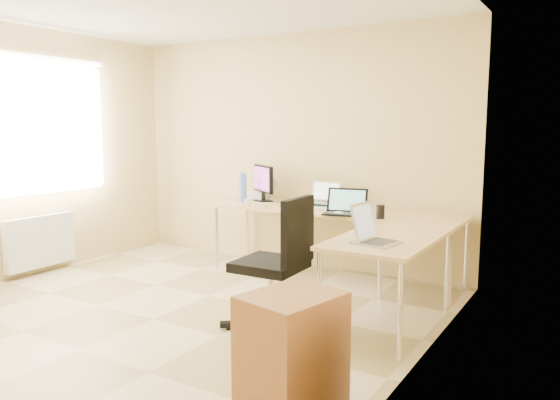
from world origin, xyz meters
The scene contains 23 objects.
floor centered at (0.00, 0.00, 0.00)m, with size 4.50×4.50×0.00m, color #CDB78C.
wall_back centered at (0.00, 2.25, 1.30)m, with size 4.50×4.50×0.00m, color tan.
wall_right centered at (2.10, 0.00, 1.30)m, with size 4.50×4.50×0.00m, color tan.
desk_main centered at (0.72, 1.85, 0.36)m, with size 2.65×0.70×0.73m, color tan.
desk_return centered at (1.70, 0.85, 0.36)m, with size 0.70×1.30×0.73m, color tan.
monitor centered at (-0.19, 1.95, 0.94)m, with size 0.48×0.16×0.41m, color black.
book_stack centered at (0.50, 2.05, 0.75)m, with size 0.20×0.27×0.05m, color #287571.
laptop_center centered at (0.56, 1.93, 0.88)m, with size 0.33×0.25×0.21m, color silver.
laptop_black centered at (0.97, 1.60, 0.85)m, with size 0.40×0.29×0.25m, color black.
keyboard centered at (0.71, 1.78, 0.74)m, with size 0.49×0.14×0.02m, color silver.
mouse centered at (0.93, 1.55, 0.75)m, with size 0.10×0.06×0.04m, color silver.
mug centered at (-0.12, 1.55, 0.77)m, with size 0.09×0.09×0.08m, color beige.
cd_stack centered at (0.42, 1.62, 0.74)m, with size 0.12×0.12×0.03m, color silver.
water_bottle centered at (-0.40, 1.85, 0.89)m, with size 0.09×0.09×0.32m, color #5879C5.
papers centered at (-0.15, 1.95, 0.73)m, with size 0.18×0.26×0.01m, color white.
white_box centered at (-0.30, 2.05, 0.78)m, with size 0.25×0.18×0.09m, color white.
desk_fan centered at (-0.17, 2.05, 0.87)m, with size 0.21×0.21×0.27m, color silver.
black_cup centered at (1.35, 1.55, 0.79)m, with size 0.07×0.07×0.13m, color black.
laptop_return centered at (1.71, 0.54, 0.85)m, with size 0.27×0.35×0.23m, color #A2A3B9.
office_chair centered at (0.92, 0.34, 0.50)m, with size 0.63×0.63×1.06m, color black.
cabinet centered at (1.75, -0.74, 0.36)m, with size 0.40×0.50×0.69m, color brown.
radiator centered at (-2.03, 0.40, 0.35)m, with size 0.09×0.80×0.55m, color white.
window centered at (-2.05, 0.40, 1.55)m, with size 0.10×1.80×1.40m, color white.
Camera 1 is at (3.11, -3.09, 1.57)m, focal length 34.70 mm.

